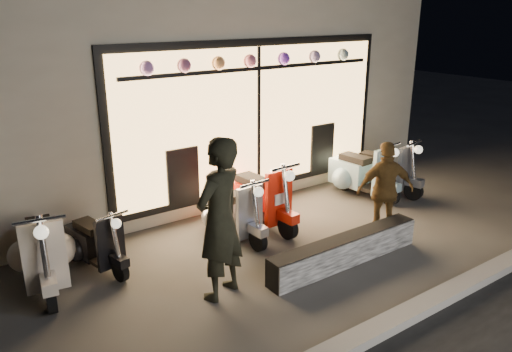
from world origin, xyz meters
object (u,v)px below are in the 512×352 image
at_px(man, 219,220).
at_px(scooter_red, 255,197).
at_px(woman, 385,190).
at_px(scooter_silver, 229,210).
at_px(graffiti_barrier, 345,250).

bearing_deg(man, scooter_red, -157.65).
bearing_deg(woman, scooter_silver, -8.20).
xyz_separation_m(graffiti_barrier, scooter_silver, (-0.78, 1.72, 0.20)).
bearing_deg(scooter_red, scooter_silver, -169.86).
bearing_deg(scooter_silver, woman, -39.32).
height_order(graffiti_barrier, woman, woman).
relative_size(man, woman, 1.33).
xyz_separation_m(graffiti_barrier, woman, (1.12, 0.32, 0.55)).
relative_size(scooter_red, woman, 1.02).
xyz_separation_m(scooter_red, man, (-1.60, -1.55, 0.56)).
height_order(scooter_silver, woman, woman).
bearing_deg(woman, man, 28.34).
relative_size(scooter_silver, man, 0.69).
bearing_deg(scooter_red, graffiti_barrier, -87.49).
distance_m(graffiti_barrier, scooter_silver, 1.90).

